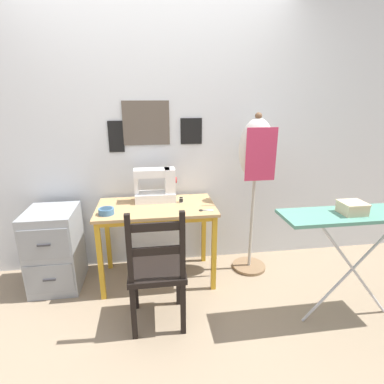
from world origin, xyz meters
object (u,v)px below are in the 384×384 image
(fabric_bowl, at_px, (106,211))
(ironing_board, at_px, (362,219))
(filing_cabinet, at_px, (55,249))
(dress_form, at_px, (256,160))
(thread_spool_near_machine, at_px, (181,200))
(wooden_chair, at_px, (157,271))
(sewing_machine, at_px, (157,186))
(storage_box, at_px, (352,208))
(scissors, at_px, (204,210))

(fabric_bowl, distance_m, ironing_board, 1.89)
(fabric_bowl, height_order, filing_cabinet, fabric_bowl)
(ironing_board, bearing_deg, fabric_bowl, 161.72)
(fabric_bowl, height_order, dress_form, dress_form)
(thread_spool_near_machine, bearing_deg, dress_form, -1.79)
(wooden_chair, bearing_deg, ironing_board, -5.71)
(sewing_machine, distance_m, fabric_bowl, 0.51)
(thread_spool_near_machine, distance_m, dress_form, 0.75)
(dress_form, bearing_deg, sewing_machine, 174.07)
(sewing_machine, bearing_deg, storage_box, -34.17)
(ironing_board, bearing_deg, storage_box, -175.02)
(fabric_bowl, xyz_separation_m, scissors, (0.79, -0.03, -0.02))
(scissors, bearing_deg, thread_spool_near_machine, 125.14)
(scissors, bearing_deg, storage_box, -31.86)
(sewing_machine, xyz_separation_m, scissors, (0.37, -0.30, -0.14))
(filing_cabinet, bearing_deg, scissors, -8.68)
(sewing_machine, distance_m, filing_cabinet, 1.04)
(dress_form, distance_m, storage_box, 0.90)
(fabric_bowl, distance_m, dress_form, 1.35)
(wooden_chair, xyz_separation_m, dress_form, (0.91, 0.63, 0.65))
(wooden_chair, distance_m, ironing_board, 1.47)
(scissors, xyz_separation_m, thread_spool_near_machine, (-0.16, 0.23, 0.02))
(storage_box, bearing_deg, ironing_board, 4.98)
(filing_cabinet, height_order, ironing_board, ironing_board)
(sewing_machine, bearing_deg, ironing_board, -32.07)
(filing_cabinet, distance_m, dress_form, 1.92)
(fabric_bowl, height_order, scissors, fabric_bowl)
(ironing_board, bearing_deg, sewing_machine, 147.93)
(sewing_machine, xyz_separation_m, fabric_bowl, (-0.42, -0.27, -0.11))
(sewing_machine, height_order, dress_form, dress_form)
(fabric_bowl, height_order, thread_spool_near_machine, fabric_bowl)
(scissors, bearing_deg, fabric_bowl, 177.48)
(sewing_machine, bearing_deg, filing_cabinet, -173.17)
(scissors, height_order, wooden_chair, wooden_chair)
(sewing_machine, height_order, filing_cabinet, sewing_machine)
(sewing_machine, relative_size, storage_box, 2.32)
(fabric_bowl, distance_m, scissors, 0.79)
(dress_form, xyz_separation_m, ironing_board, (0.50, -0.77, -0.28))
(scissors, xyz_separation_m, wooden_chair, (-0.41, -0.42, -0.28))
(wooden_chair, height_order, dress_form, dress_form)
(wooden_chair, relative_size, filing_cabinet, 1.31)
(scissors, height_order, thread_spool_near_machine, thread_spool_near_machine)
(storage_box, bearing_deg, fabric_bowl, 160.54)
(thread_spool_near_machine, bearing_deg, storage_box, -36.63)
(filing_cabinet, relative_size, storage_box, 4.38)
(wooden_chair, relative_size, ironing_board, 0.82)
(dress_form, height_order, ironing_board, dress_form)
(thread_spool_near_machine, xyz_separation_m, wooden_chair, (-0.25, -0.65, -0.30))
(fabric_bowl, bearing_deg, thread_spool_near_machine, 17.62)
(fabric_bowl, xyz_separation_m, storage_box, (1.70, -0.60, 0.16))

